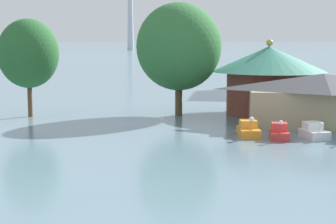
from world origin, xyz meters
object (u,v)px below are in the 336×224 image
at_px(pedal_boat_white, 314,132).
at_px(green_roof_pavilion, 269,75).
at_px(shoreline_tree_tall_left, 28,54).
at_px(pedal_boat_orange, 249,130).
at_px(shoreline_tree_mid, 179,47).
at_px(pedal_boat_red, 279,133).
at_px(boathouse, 323,99).

xyz_separation_m(pedal_boat_white, green_roof_pavilion, (-2.88, 13.25, 3.55)).
relative_size(green_roof_pavilion, shoreline_tree_tall_left, 1.20).
xyz_separation_m(pedal_boat_orange, shoreline_tree_mid, (-6.87, 10.74, 6.49)).
height_order(pedal_boat_red, shoreline_tree_tall_left, shoreline_tree_tall_left).
distance_m(green_roof_pavilion, shoreline_tree_tall_left, 24.48).
distance_m(pedal_boat_red, green_roof_pavilion, 14.56).
bearing_deg(pedal_boat_white, pedal_boat_red, -92.18).
bearing_deg(shoreline_tree_tall_left, green_roof_pavilion, 11.40).
bearing_deg(shoreline_tree_tall_left, pedal_boat_white, -17.48).
relative_size(pedal_boat_orange, pedal_boat_white, 1.10).
bearing_deg(shoreline_tree_tall_left, shoreline_tree_mid, 10.17).
relative_size(boathouse, green_roof_pavilion, 1.18).
xyz_separation_m(green_roof_pavilion, shoreline_tree_mid, (-9.12, -2.17, 2.94)).
bearing_deg(pedal_boat_white, shoreline_tree_tall_left, -127.14).
relative_size(boathouse, shoreline_tree_mid, 1.21).
relative_size(pedal_boat_orange, pedal_boat_red, 1.43).
bearing_deg(pedal_boat_orange, pedal_boat_red, 55.19).
distance_m(shoreline_tree_tall_left, shoreline_tree_mid, 15.02).
xyz_separation_m(pedal_boat_orange, shoreline_tree_tall_left, (-21.64, 8.09, 5.83)).
distance_m(pedal_boat_orange, boathouse, 8.78).
bearing_deg(shoreline_tree_mid, pedal_boat_white, -42.72).
bearing_deg(pedal_boat_orange, green_roof_pavilion, 162.51).
distance_m(green_roof_pavilion, shoreline_tree_mid, 9.83).
xyz_separation_m(pedal_boat_red, pedal_boat_white, (2.77, 0.87, -0.01)).
distance_m(pedal_boat_white, shoreline_tree_tall_left, 28.66).
bearing_deg(green_roof_pavilion, pedal_boat_white, -77.75).
height_order(pedal_boat_orange, shoreline_tree_mid, shoreline_tree_mid).
bearing_deg(boathouse, pedal_boat_orange, -140.75).
bearing_deg(boathouse, shoreline_tree_mid, 158.44).
height_order(pedal_boat_orange, shoreline_tree_tall_left, shoreline_tree_tall_left).
relative_size(pedal_boat_red, pedal_boat_white, 0.77).
xyz_separation_m(pedal_boat_red, shoreline_tree_tall_left, (-24.00, 9.30, 5.82)).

